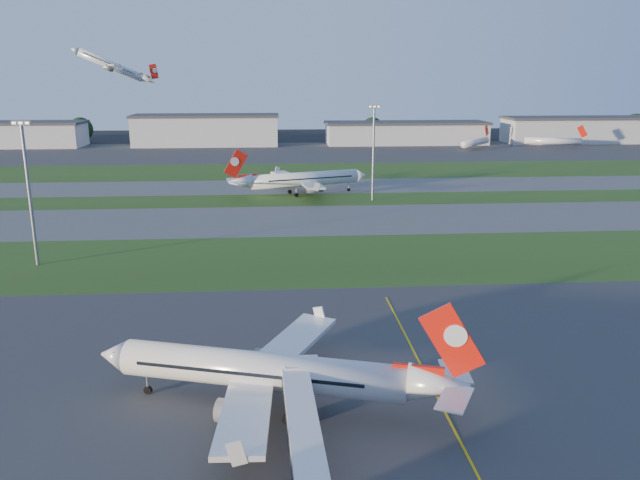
{
  "coord_description": "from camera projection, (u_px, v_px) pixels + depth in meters",
  "views": [
    {
      "loc": [
        -11.85,
        -59.7,
        33.04
      ],
      "look_at": [
        -4.56,
        39.33,
        7.0
      ],
      "focal_mm": 35.0,
      "sensor_mm": 36.0,
      "label": 1
    }
  ],
  "objects": [
    {
      "name": "airliner_departing",
      "position": [
        112.0,
        65.0,
        263.14
      ],
      "size": [
        32.69,
        27.5,
        10.48
      ],
      "rotation": [
        0.0,
        0.0,
        0.29
      ],
      "color": "silver"
    },
    {
      "name": "hangar_east",
      "position": [
        406.0,
        133.0,
        315.28
      ],
      "size": [
        81.6,
        23.0,
        11.2
      ],
      "color": "#A3A6AB",
      "rests_on": "ground"
    },
    {
      "name": "light_mast_centre",
      "position": [
        373.0,
        146.0,
        168.3
      ],
      "size": [
        3.2,
        0.7,
        25.8
      ],
      "color": "gray",
      "rests_on": "ground"
    },
    {
      "name": "tree_far_east",
      "position": [
        635.0,
        125.0,
        339.5
      ],
      "size": [
        12.65,
        12.65,
        13.8
      ],
      "color": "black",
      "rests_on": "ground"
    },
    {
      "name": "mini_jet_far",
      "position": [
        553.0,
        141.0,
        299.1
      ],
      "size": [
        27.87,
        10.59,
        9.48
      ],
      "rotation": [
        0.0,
        0.0,
        -0.29
      ],
      "color": "silver",
      "rests_on": "ground"
    },
    {
      "name": "grass_strip_a",
      "position": [
        339.0,
        258.0,
        116.97
      ],
      "size": [
        300.0,
        34.0,
        0.01
      ],
      "primitive_type": "cube",
      "color": "#314C19",
      "rests_on": "ground"
    },
    {
      "name": "yellow_line",
      "position": [
        435.0,
        393.0,
        67.16
      ],
      "size": [
        0.25,
        60.0,
        0.02
      ],
      "primitive_type": "cube",
      "color": "gold",
      "rests_on": "ground"
    },
    {
      "name": "tree_east",
      "position": [
        513.0,
        129.0,
        330.99
      ],
      "size": [
        10.45,
        10.45,
        11.4
      ],
      "color": "black",
      "rests_on": "ground"
    },
    {
      "name": "hangar_west",
      "position": [
        206.0,
        130.0,
        307.67
      ],
      "size": [
        71.4,
        23.0,
        15.2
      ],
      "color": "#A3A6AB",
      "rests_on": "ground"
    },
    {
      "name": "mini_jet_near",
      "position": [
        475.0,
        142.0,
        293.02
      ],
      "size": [
        20.01,
        22.78,
        9.48
      ],
      "rotation": [
        0.0,
        0.0,
        0.86
      ],
      "color": "silver",
      "rests_on": "ground"
    },
    {
      "name": "taxiway_a",
      "position": [
        325.0,
        220.0,
        148.81
      ],
      "size": [
        300.0,
        32.0,
        0.01
      ],
      "primitive_type": "cube",
      "color": "#515154",
      "rests_on": "ground"
    },
    {
      "name": "tree_west",
      "position": [
        81.0,
        129.0,
        317.64
      ],
      "size": [
        12.1,
        12.1,
        13.2
      ],
      "color": "black",
      "rests_on": "ground"
    },
    {
      "name": "airliner_parked",
      "position": [
        265.0,
        372.0,
        63.31
      ],
      "size": [
        35.83,
        30.14,
        11.49
      ],
      "rotation": [
        0.0,
        0.0,
        -0.29
      ],
      "color": "silver",
      "rests_on": "ground"
    },
    {
      "name": "taxiway_b",
      "position": [
        313.0,
        186.0,
        194.15
      ],
      "size": [
        300.0,
        26.0,
        0.01
      ],
      "primitive_type": "cube",
      "color": "#515154",
      "rests_on": "ground"
    },
    {
      "name": "light_mast_west",
      "position": [
        28.0,
        184.0,
        109.31
      ],
      "size": [
        3.2,
        0.7,
        25.8
      ],
      "color": "gray",
      "rests_on": "ground"
    },
    {
      "name": "tree_mid_west",
      "position": [
        258.0,
        131.0,
        320.51
      ],
      "size": [
        9.9,
        9.9,
        10.8
      ],
      "color": "black",
      "rests_on": "ground"
    },
    {
      "name": "jet_bridge",
      "position": [
        305.0,
        447.0,
        50.4
      ],
      "size": [
        4.2,
        26.9,
        6.2
      ],
      "color": "silver",
      "rests_on": "ground"
    },
    {
      "name": "apron_near",
      "position": [
        389.0,
        395.0,
        66.81
      ],
      "size": [
        300.0,
        70.0,
        0.01
      ],
      "primitive_type": "cube",
      "color": "#333335",
      "rests_on": "ground"
    },
    {
      "name": "grass_strip_c",
      "position": [
        307.0,
        171.0,
        225.98
      ],
      "size": [
        300.0,
        40.0,
        0.01
      ],
      "primitive_type": "cube",
      "color": "#314C19",
      "rests_on": "ground"
    },
    {
      "name": "hangar_far_east",
      "position": [
        597.0,
        130.0,
        322.14
      ],
      "size": [
        96.9,
        23.0,
        13.2
      ],
      "color": "#A3A6AB",
      "rests_on": "ground"
    },
    {
      "name": "airliner_taxiing",
      "position": [
        304.0,
        180.0,
        179.49
      ],
      "size": [
        38.51,
        32.49,
        12.44
      ],
      "rotation": [
        0.0,
        0.0,
        3.46
      ],
      "color": "silver",
      "rests_on": "ground"
    },
    {
      "name": "apron_far",
      "position": [
        300.0,
        152.0,
        283.86
      ],
      "size": [
        400.0,
        80.0,
        0.01
      ],
      "primitive_type": "cube",
      "color": "#333335",
      "rests_on": "ground"
    },
    {
      "name": "ground",
      "position": [
        389.0,
        395.0,
        66.81
      ],
      "size": [
        700.0,
        700.0,
        0.0
      ],
      "primitive_type": "plane",
      "color": "black",
      "rests_on": "ground"
    },
    {
      "name": "tree_mid_east",
      "position": [
        372.0,
        128.0,
        327.42
      ],
      "size": [
        11.55,
        11.55,
        12.6
      ],
      "color": "black",
      "rests_on": "ground"
    },
    {
      "name": "grass_strip_b",
      "position": [
        318.0,
        200.0,
        172.92
      ],
      "size": [
        300.0,
        18.0,
        0.01
      ],
      "primitive_type": "cube",
      "color": "#314C19",
      "rests_on": "ground"
    }
  ]
}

